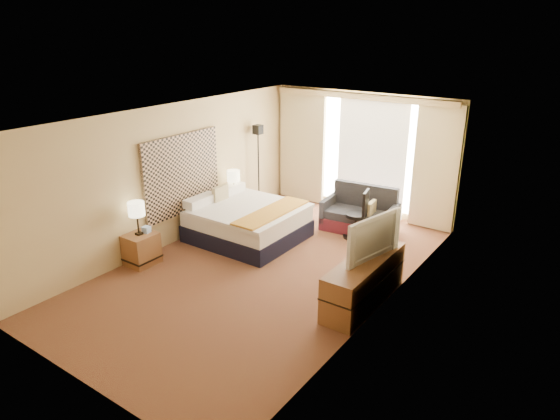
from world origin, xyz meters
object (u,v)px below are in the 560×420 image
Objects in this scene: media_dresser at (364,281)px; lamp_right at (233,176)px; floor_lamp at (258,150)px; lamp_left at (136,210)px; nightstand_right at (235,208)px; nightstand_left at (141,249)px; bed at (247,222)px; loveseat at (360,216)px; television at (368,235)px; desk_chair at (359,217)px.

lamp_right is at bearing 159.12° from media_dresser.
lamp_left is (0.03, -3.38, -0.33)m from floor_lamp.
nightstand_right is 0.31× the size of media_dresser.
nightstand_left is 0.73m from lamp_left.
lamp_right is (0.03, 2.47, -0.02)m from lamp_left.
media_dresser is 0.93× the size of bed.
lamp_right is at bearing -160.85° from loveseat.
lamp_right reaches higher than loveseat.
floor_lamp is 0.98m from lamp_right.
bed reaches higher than loveseat.
floor_lamp reaches higher than television.
bed is 1.96m from floor_lamp.
floor_lamp is (-0.84, 1.47, 0.99)m from bed.
lamp_left reaches higher than desk_chair.
floor_lamp reaches higher than desk_chair.
lamp_left is at bearing -89.54° from floor_lamp.
television is at bearing -19.18° from lamp_right.
lamp_left reaches higher than media_dresser.
bed is 1.29× the size of loveseat.
desk_chair reaches higher than nightstand_right.
nightstand_left is at bearing -89.49° from floor_lamp.
television is (3.65, 1.21, 0.02)m from lamp_left.
nightstand_left is 2.07m from bed.
television reaches higher than lamp_left.
media_dresser is 1.58× the size of television.
media_dresser is 1.20× the size of loveseat.
nightstand_right is 0.94× the size of lamp_left.
television reaches higher than media_dresser.
nightstand_left is at bearing 121.09° from television.
loveseat is (2.39, 1.04, 0.02)m from nightstand_right.
desk_chair is at bearing 36.07° from bed.
lamp_right reaches higher than nightstand_right.
bed is at bearing 163.61° from media_dresser.
media_dresser is at bearing -21.40° from nightstand_right.
loveseat reaches higher than nightstand_left.
floor_lamp reaches higher than nightstand_left.
loveseat is 2.69m from lamp_right.
nightstand_right is at bearing 89.94° from lamp_left.
nightstand_left is 2.55m from lamp_right.
desk_chair reaches higher than bed.
nightstand_right is 2.62m from lamp_left.
floor_lamp is at bearing 90.51° from nightstand_left.
floor_lamp is 3.23× the size of lamp_left.
nightstand_left is 2.50m from nightstand_right.
bed is (-2.89, 0.85, -0.01)m from media_dresser.
floor_lamp reaches higher than bed.
loveseat is at bearing 55.98° from nightstand_left.
floor_lamp reaches higher than loveseat.
television is at bearing -30.58° from floor_lamp.
lamp_left is 0.51× the size of television.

